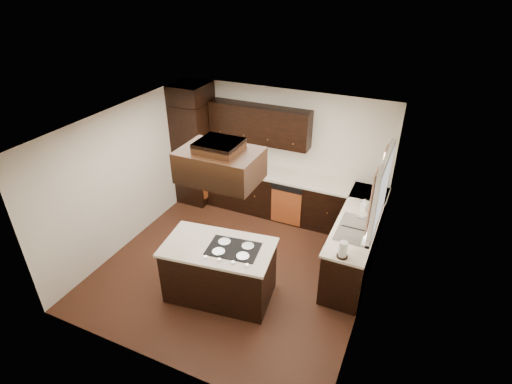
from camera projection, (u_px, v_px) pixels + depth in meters
floor at (236, 266)px, 6.79m from camera, size 4.20×4.20×0.02m
ceiling at (232, 125)px, 5.53m from camera, size 4.20×4.20×0.02m
wall_back at (283, 152)px, 7.83m from camera, size 4.20×0.02×2.50m
wall_front at (149, 292)px, 4.49m from camera, size 4.20×0.02×2.50m
wall_left at (126, 177)px, 6.91m from camera, size 0.02×4.20×2.50m
wall_right at (373, 236)px, 5.41m from camera, size 0.02×4.20×2.50m
oven_column at (195, 153)px, 8.23m from camera, size 0.65×0.75×2.12m
wall_oven_face at (210, 153)px, 8.08m from camera, size 0.05×0.62×0.78m
base_cabinets_back at (278, 195)px, 7.97m from camera, size 2.93×0.60×0.88m
base_cabinets_right at (356, 242)px, 6.63m from camera, size 0.60×2.40×0.88m
countertop_back at (278, 175)px, 7.73m from camera, size 2.93×0.63×0.04m
countertop_right at (359, 218)px, 6.41m from camera, size 0.63×2.40×0.04m
upper_cabinets at (259, 124)px, 7.56m from camera, size 2.00×0.34×0.72m
dishwasher_front at (286, 207)px, 7.66m from camera, size 0.60×0.05×0.72m
window_frame at (381, 191)px, 5.66m from camera, size 0.06×1.32×1.12m
window_pane at (383, 192)px, 5.65m from camera, size 0.00×1.20×1.00m
curtain_left at (372, 202)px, 5.32m from camera, size 0.02×0.34×0.90m
curtain_right at (382, 175)px, 5.99m from camera, size 0.02×0.34×0.90m
sink_rim at (356, 229)px, 6.12m from camera, size 0.52×0.84×0.01m
island at (220, 272)px, 5.99m from camera, size 1.65×1.04×0.88m
island_top at (218, 247)px, 5.76m from camera, size 1.71×1.11×0.04m
cooktop at (233, 249)px, 5.69m from camera, size 0.79×0.58×0.01m
range_hood at (220, 165)px, 5.24m from camera, size 1.05×0.72×0.42m
hood_duct at (219, 146)px, 5.10m from camera, size 0.55×0.50×0.13m
blender_base at (224, 161)px, 8.11m from camera, size 0.15×0.15×0.10m
blender_pitcher at (223, 153)px, 8.02m from camera, size 0.13×0.13×0.26m
spice_rack at (243, 162)px, 7.90m from camera, size 0.31×0.11×0.26m
mixing_bowl at (229, 164)px, 8.03m from camera, size 0.33×0.33×0.06m
soap_bottle at (364, 205)px, 6.52m from camera, size 0.11×0.11×0.22m
paper_towel at (343, 250)px, 5.48m from camera, size 0.15×0.15×0.25m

